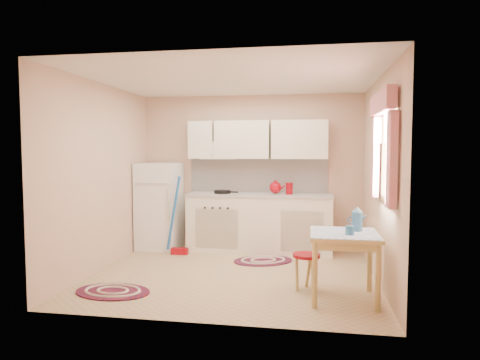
{
  "coord_description": "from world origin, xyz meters",
  "views": [
    {
      "loc": [
        0.97,
        -5.36,
        1.61
      ],
      "look_at": [
        0.05,
        0.25,
        1.21
      ],
      "focal_mm": 32.0,
      "sensor_mm": 36.0,
      "label": 1
    }
  ],
  "objects_px": {
    "fridge": "(159,206)",
    "stool": "(306,272)",
    "table": "(344,266)",
    "base_cabinets": "(259,224)"
  },
  "relations": [
    {
      "from": "fridge",
      "to": "table",
      "type": "relative_size",
      "value": 1.94
    },
    {
      "from": "table",
      "to": "base_cabinets",
      "type": "bearing_deg",
      "value": 119.63
    },
    {
      "from": "fridge",
      "to": "stool",
      "type": "height_order",
      "value": "fridge"
    },
    {
      "from": "table",
      "to": "fridge",
      "type": "bearing_deg",
      "value": 144.68
    },
    {
      "from": "fridge",
      "to": "base_cabinets",
      "type": "distance_m",
      "value": 1.66
    },
    {
      "from": "table",
      "to": "stool",
      "type": "xyz_separation_m",
      "value": [
        -0.4,
        0.25,
        -0.15
      ]
    },
    {
      "from": "table",
      "to": "stool",
      "type": "height_order",
      "value": "table"
    },
    {
      "from": "fridge",
      "to": "stool",
      "type": "xyz_separation_m",
      "value": [
        2.39,
        -1.73,
        -0.49
      ]
    },
    {
      "from": "base_cabinets",
      "to": "stool",
      "type": "bearing_deg",
      "value": -67.06
    },
    {
      "from": "fridge",
      "to": "stool",
      "type": "relative_size",
      "value": 3.33
    }
  ]
}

